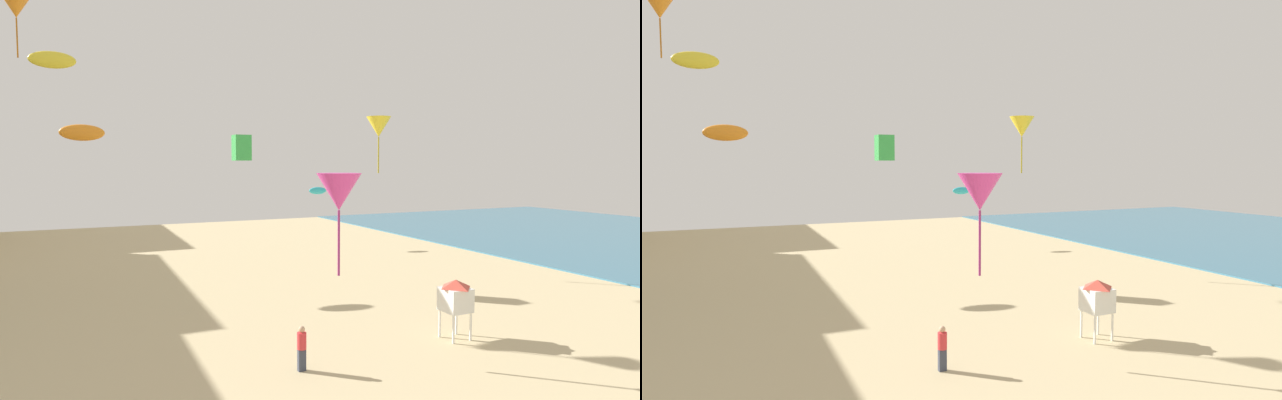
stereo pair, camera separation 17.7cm
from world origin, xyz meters
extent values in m
cube|color=#383D4C|center=(1.12, 11.05, 0.40)|extent=(0.28, 0.18, 0.80)
cylinder|color=red|center=(1.12, 11.05, 1.10)|extent=(0.34, 0.34, 0.60)
sphere|color=tan|center=(1.12, 11.05, 1.52)|extent=(0.24, 0.24, 0.24)
cylinder|color=white|center=(7.90, 11.00, 0.60)|extent=(0.10, 0.10, 1.20)
cylinder|color=white|center=(8.80, 11.00, 0.60)|extent=(0.10, 0.10, 1.20)
cylinder|color=white|center=(7.90, 11.90, 0.60)|extent=(0.10, 0.10, 1.20)
cylinder|color=white|center=(8.80, 11.90, 0.60)|extent=(0.10, 0.10, 1.20)
cube|color=white|center=(8.35, 11.45, 1.70)|extent=(1.10, 1.10, 1.00)
pyramid|color=#D14C3D|center=(8.35, 11.45, 2.38)|extent=(1.10, 1.10, 0.35)
cone|color=yellow|center=(12.88, 25.17, 9.97)|extent=(1.70, 1.70, 1.39)
cylinder|color=#A49220|center=(12.88, 25.17, 8.03)|extent=(0.09, 0.09, 2.48)
ellipsoid|color=#2DB7CC|center=(13.40, 36.33, 5.04)|extent=(1.66, 0.46, 0.65)
ellipsoid|color=orange|center=(-5.66, 28.80, 9.30)|extent=(2.54, 0.71, 0.99)
cone|color=orange|center=(-8.63, 25.98, 15.58)|extent=(1.40, 1.40, 1.15)
cylinder|color=#A75C15|center=(-8.63, 25.98, 13.99)|extent=(0.08, 0.08, 2.04)
cone|color=#DB3D9E|center=(3.02, 11.87, 6.36)|extent=(1.73, 1.73, 1.42)
cylinder|color=#992A6E|center=(3.02, 11.87, 4.39)|extent=(0.09, 0.09, 2.52)
cube|color=green|center=(3.32, 25.77, 8.42)|extent=(1.01, 1.01, 1.58)
ellipsoid|color=yellow|center=(-7.01, 25.35, 12.87)|extent=(2.30, 0.64, 0.89)
camera|label=1|loc=(-5.96, -5.69, 7.41)|focal=29.17mm
camera|label=2|loc=(-5.80, -5.77, 7.41)|focal=29.17mm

